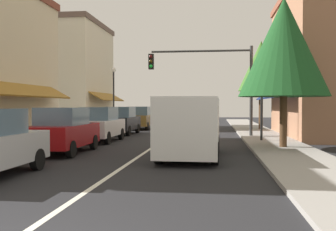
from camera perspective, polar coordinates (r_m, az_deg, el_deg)
The scene contains 16 objects.
ground_plane at distance 22.21m, azimuth -0.22°, elevation -3.31°, with size 80.00×80.00×0.00m, color black.
sidewalk_left at distance 23.52m, azimuth -13.66°, elevation -2.94°, with size 2.60×56.00×0.12m, color #A39E99.
sidewalk_right at distance 22.21m, azimuth 14.03°, elevation -3.20°, with size 2.60×56.00×0.12m, color gray.
lane_center_stripe at distance 22.21m, azimuth -0.22°, elevation -3.30°, with size 0.14×52.00×0.01m, color silver.
storefront_right_block at distance 24.84m, azimuth 21.18°, elevation 6.99°, with size 5.35×10.20×8.56m.
storefront_far_left at distance 34.24m, azimuth -13.75°, elevation 5.70°, with size 6.27×8.20×8.80m.
parked_car_second_left at distance 15.63m, azimuth -15.07°, elevation -2.14°, with size 1.83×4.13×1.77m.
parked_car_third_left at distance 20.22m, azimuth -9.99°, elevation -1.30°, with size 1.80×4.11×1.77m.
parked_car_far_left at distance 25.22m, azimuth -6.87°, elevation -0.75°, with size 1.81×4.11×1.77m.
parked_car_distant_left at distance 30.47m, azimuth -4.11°, elevation -0.36°, with size 1.80×4.11×1.77m.
van_in_lane at distance 13.82m, azimuth 3.33°, elevation -1.44°, with size 2.07×5.21×2.12m.
traffic_signal_mast_arm at distance 22.84m, azimuth 6.55°, elevation 6.05°, with size 6.03×0.50×5.27m.
street_lamp_right_mid at distance 20.03m, azimuth 13.54°, elevation 4.36°, with size 0.36×0.36×4.19m.
street_lamp_left_far at distance 29.82m, azimuth -7.95°, elevation 4.05°, with size 0.36×0.36×4.74m.
tree_right_near at distance 17.14m, azimuth 16.57°, elevation 9.55°, with size 3.75×3.75×6.35m.
tree_right_far at distance 29.60m, azimuth 13.45°, elevation 7.02°, with size 3.32×3.32×6.58m.
Camera 1 is at (2.73, -3.96, 1.85)m, focal length 41.71 mm.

